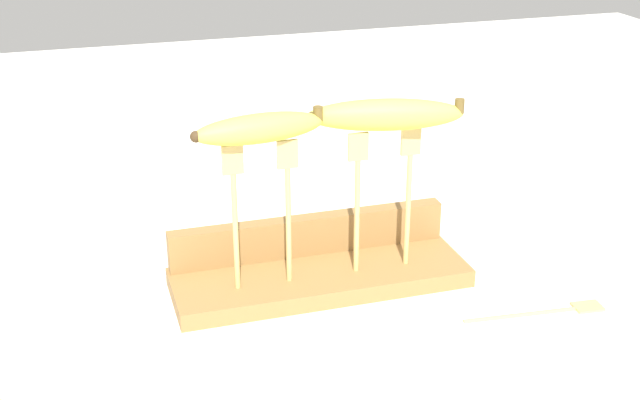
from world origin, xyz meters
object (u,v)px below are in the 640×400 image
fork_fallen_near (552,310)px  fork_stand_right (383,188)px  fork_stand_left (261,202)px  banana_raised_right (386,115)px  banana_raised_left (259,128)px

fork_fallen_near → fork_stand_right: bearing=142.5°
fork_stand_left → banana_raised_right: (0.16, 0.00, 0.10)m
fork_stand_left → banana_raised_right: size_ratio=0.95×
fork_stand_right → banana_raised_right: 0.10m
fork_stand_left → fork_stand_right: (0.16, -0.00, -0.00)m
fork_stand_left → fork_fallen_near: size_ratio=1.03×
fork_stand_left → fork_stand_right: size_ratio=1.00×
fork_stand_left → fork_stand_right: 0.16m
fork_stand_right → banana_raised_left: size_ratio=1.14×
fork_stand_left → banana_raised_right: bearing=0.0°
fork_stand_left → banana_raised_right: banana_raised_right is taller
fork_stand_left → fork_stand_right: same height
fork_stand_right → fork_fallen_near: 0.26m
banana_raised_right → fork_fallen_near: banana_raised_right is taller
fork_stand_right → banana_raised_left: bearing=-180.0°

